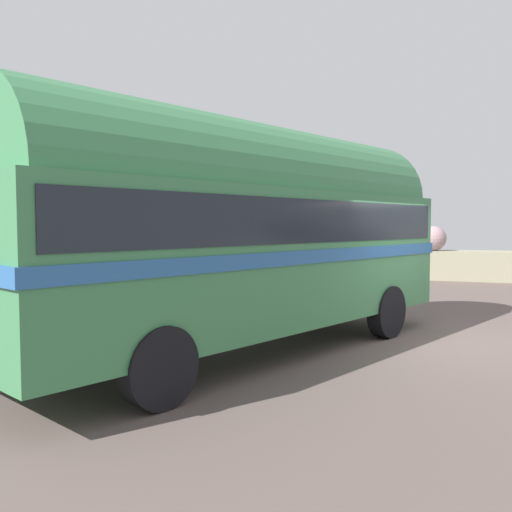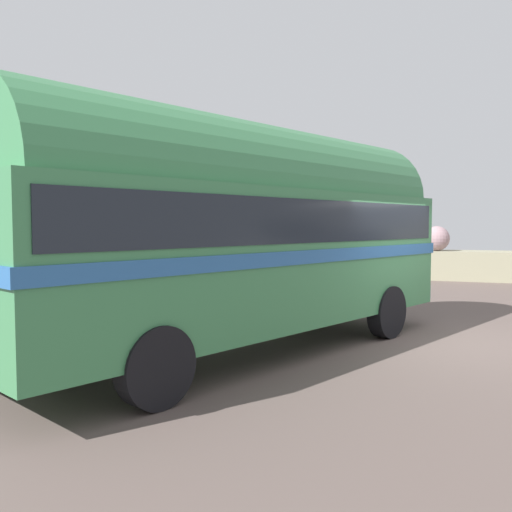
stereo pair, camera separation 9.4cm
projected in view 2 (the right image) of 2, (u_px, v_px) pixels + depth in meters
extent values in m
cube|color=brown|center=(433.00, 343.00, 9.53)|extent=(32.00, 26.00, 0.02)
cube|color=gray|center=(443.00, 265.00, 20.57)|extent=(31.36, 1.80, 1.10)
sphere|color=gray|center=(149.00, 231.00, 24.73)|extent=(1.36, 1.36, 1.36)
sphere|color=#959C81|center=(219.00, 233.00, 24.09)|extent=(1.20, 1.20, 1.20)
cube|color=#959D80|center=(273.00, 239.00, 22.50)|extent=(0.75, 0.72, 0.75)
cube|color=gray|center=(352.00, 235.00, 21.27)|extent=(1.63, 1.63, 1.18)
sphere|color=gray|center=(437.00, 238.00, 20.31)|extent=(0.94, 0.94, 0.94)
cylinder|color=black|center=(293.00, 300.00, 11.37)|extent=(0.63, 0.99, 0.96)
cylinder|color=black|center=(387.00, 312.00, 9.88)|extent=(0.63, 0.99, 0.96)
cylinder|color=black|center=(60.00, 339.00, 7.56)|extent=(0.63, 0.99, 0.96)
cylinder|color=black|center=(156.00, 367.00, 6.06)|extent=(0.63, 0.99, 0.96)
cube|color=#377748|center=(245.00, 257.00, 8.65)|extent=(5.48, 8.67, 2.10)
cylinder|color=#377748|center=(245.00, 192.00, 8.59)|extent=(5.16, 8.28, 2.20)
cube|color=#285A93|center=(245.00, 254.00, 8.65)|extent=(5.55, 8.77, 0.20)
cube|color=black|center=(245.00, 221.00, 8.62)|extent=(5.38, 8.38, 0.64)
cube|color=silver|center=(380.00, 288.00, 11.83)|extent=(2.16, 1.03, 0.28)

